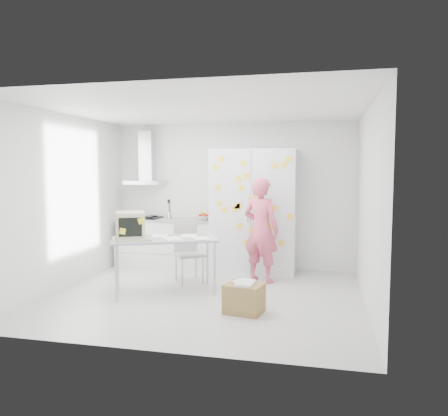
% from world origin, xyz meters
% --- Properties ---
extents(floor, '(4.50, 4.00, 0.02)m').
position_xyz_m(floor, '(0.00, 0.00, -0.01)').
color(floor, silver).
rests_on(floor, ground).
extents(walls, '(4.52, 4.01, 2.70)m').
position_xyz_m(walls, '(0.00, 0.72, 1.35)').
color(walls, white).
rests_on(walls, ground).
extents(ceiling, '(4.50, 4.00, 0.02)m').
position_xyz_m(ceiling, '(0.00, 0.00, 2.70)').
color(ceiling, white).
rests_on(ceiling, walls).
extents(counter_run, '(1.84, 0.63, 1.28)m').
position_xyz_m(counter_run, '(-1.20, 1.70, 0.47)').
color(counter_run, white).
rests_on(counter_run, ground).
extents(range_hood, '(0.70, 0.48, 1.01)m').
position_xyz_m(range_hood, '(-1.65, 1.84, 1.96)').
color(range_hood, silver).
rests_on(range_hood, walls).
extents(tall_cabinet, '(1.50, 0.68, 2.20)m').
position_xyz_m(tall_cabinet, '(0.45, 1.67, 1.10)').
color(tall_cabinet, silver).
rests_on(tall_cabinet, ground).
extents(person, '(0.73, 0.61, 1.72)m').
position_xyz_m(person, '(0.68, 1.02, 0.86)').
color(person, '#D9546D').
rests_on(person, ground).
extents(desk, '(1.71, 1.33, 1.22)m').
position_xyz_m(desk, '(-0.94, -0.04, 0.92)').
color(desk, '#A8ABB3').
rests_on(desk, ground).
extents(chair, '(0.60, 0.60, 0.95)m').
position_xyz_m(chair, '(-0.49, 0.75, 0.54)').
color(chair, '#ACABA9').
rests_on(chair, ground).
extents(cardboard_box, '(0.53, 0.45, 0.41)m').
position_xyz_m(cardboard_box, '(0.69, -0.61, 0.19)').
color(cardboard_box, olive).
rests_on(cardboard_box, ground).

